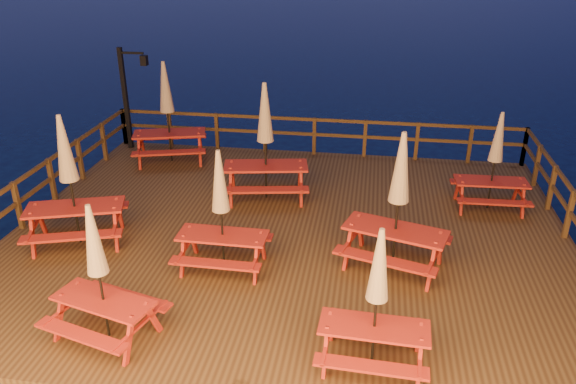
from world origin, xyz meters
name	(u,v)px	position (x,y,z in m)	size (l,w,h in m)	color
ground	(289,248)	(0.00, 0.00, 0.00)	(500.00, 500.00, 0.00)	black
deck	(289,240)	(0.00, 0.00, 0.20)	(12.00, 10.00, 0.40)	#3F2914
deck_piles	(289,260)	(0.00, 0.00, -0.30)	(11.44, 9.44, 1.40)	#3B2613
railing	(300,169)	(0.00, 1.78, 1.16)	(11.80, 9.75, 1.10)	#3B2613
lamp_post	(130,89)	(-5.39, 4.55, 2.20)	(0.85, 0.18, 3.00)	black
picnic_table_0	(167,111)	(-3.96, 3.67, 1.87)	(2.35, 2.11, 2.83)	maroon
picnic_table_1	(495,160)	(4.46, 1.90, 1.62)	(1.69, 1.41, 2.35)	maroon
picnic_table_2	(221,209)	(-1.03, -1.58, 1.66)	(1.71, 1.41, 2.43)	maroon
picnic_table_3	(377,297)	(1.85, -3.85, 1.60)	(1.67, 1.40, 2.31)	maroon
picnic_table_4	(398,200)	(2.20, -1.04, 1.83)	(2.31, 2.08, 2.76)	maroon
picnic_table_5	(70,179)	(-4.28, -1.08, 1.84)	(2.34, 2.12, 2.78)	maroon
picnic_table_6	(265,140)	(-0.83, 1.69, 1.89)	(2.26, 1.98, 2.86)	maroon
picnic_table_7	(99,271)	(-2.36, -3.85, 1.62)	(1.94, 1.74, 2.35)	maroon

